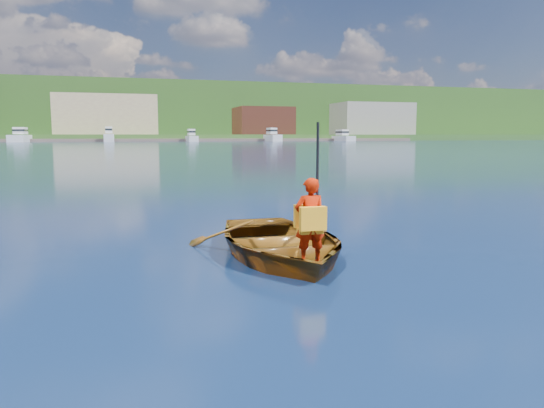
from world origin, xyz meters
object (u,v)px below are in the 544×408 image
at_px(dock, 160,140).
at_px(child_paddler, 310,220).
at_px(marina_yachts, 70,137).
at_px(rowboat, 279,242).

bearing_deg(dock, child_paddler, -93.42).
distance_m(child_paddler, dock, 150.08).
bearing_deg(marina_yachts, dock, 11.06).
height_order(dock, marina_yachts, marina_yachts).
height_order(rowboat, child_paddler, child_paddler).
bearing_deg(child_paddler, dock, 86.58).
xyz_separation_m(dock, marina_yachts, (-23.96, -4.68, 0.99)).
xyz_separation_m(rowboat, child_paddler, (0.14, -0.90, 0.46)).
distance_m(dock, marina_yachts, 24.44).
height_order(rowboat, dock, dock).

